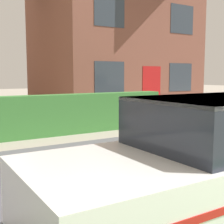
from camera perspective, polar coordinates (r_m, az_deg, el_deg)
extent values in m
cube|color=#5B5B60|center=(5.61, 5.46, -11.01)|extent=(28.00, 5.78, 0.01)
cube|color=#3D7F38|center=(8.91, -13.05, -0.73)|extent=(8.15, 0.51, 1.16)
cylinder|color=black|center=(3.72, -6.09, -15.02)|extent=(0.65, 0.21, 0.65)
cube|color=white|center=(3.91, 17.38, -11.01)|extent=(4.40, 1.65, 0.71)
cube|color=red|center=(4.44, 9.49, -7.93)|extent=(4.17, 0.05, 0.07)
cube|color=brown|center=(16.22, 0.08, 10.90)|extent=(7.12, 5.82, 5.77)
cube|color=red|center=(13.94, 7.23, 3.97)|extent=(1.00, 0.02, 2.10)
cube|color=#333D47|center=(12.66, -0.43, 6.31)|extent=(1.40, 0.02, 1.30)
cube|color=#333D47|center=(15.08, 12.43, 6.22)|extent=(1.40, 0.02, 1.30)
cube|color=#333D47|center=(12.92, -0.44, 18.16)|extent=(1.40, 0.02, 1.30)
cube|color=#333D47|center=(15.30, 12.69, 16.21)|extent=(1.40, 0.02, 1.30)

